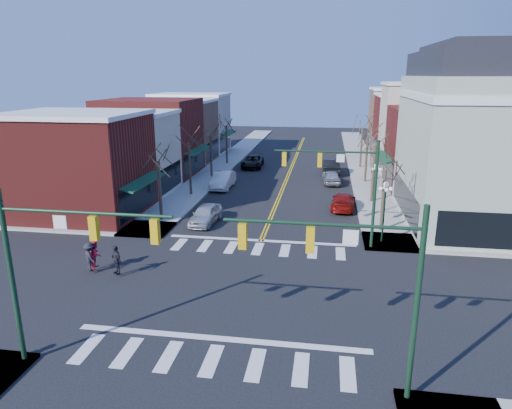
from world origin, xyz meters
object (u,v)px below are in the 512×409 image
at_px(car_left_mid, 223,180).
at_px(pedestrian_red_b, 96,254).
at_px(victorian_corner, 494,137).
at_px(car_right_mid, 331,177).
at_px(car_right_far, 331,166).
at_px(lamppost_corner, 385,202).
at_px(car_right_near, 343,201).
at_px(pedestrian_dark_b, 90,257).
at_px(car_left_near, 206,214).
at_px(lamppost_midblock, 375,180).
at_px(pedestrian_dark_a, 116,260).
at_px(car_left_far, 253,162).

distance_m(car_left_mid, pedestrian_red_b, 21.17).
height_order(victorian_corner, car_right_mid, victorian_corner).
xyz_separation_m(car_left_mid, car_right_far, (10.85, 8.83, 0.04)).
distance_m(lamppost_corner, car_right_near, 8.70).
xyz_separation_m(car_left_mid, car_right_near, (11.88, -5.80, -0.13)).
xyz_separation_m(victorian_corner, pedestrian_dark_b, (-25.49, -13.56, -5.65)).
bearing_deg(pedestrian_dark_b, car_left_near, -73.41).
bearing_deg(lamppost_midblock, victorian_corner, -3.45).
bearing_deg(car_left_near, pedestrian_dark_a, -99.61).
height_order(car_left_near, pedestrian_red_b, pedestrian_red_b).
bearing_deg(pedestrian_dark_b, car_right_mid, -79.57).
height_order(victorian_corner, pedestrian_dark_b, victorian_corner).
distance_m(car_right_mid, car_right_far, 5.28).
bearing_deg(lamppost_corner, pedestrian_dark_b, -156.26).
distance_m(lamppost_corner, pedestrian_dark_a, 17.42).
height_order(car_left_mid, car_right_far, car_right_far).
bearing_deg(car_left_far, car_left_mid, -98.72).
xyz_separation_m(victorian_corner, car_left_far, (-21.30, 18.90, -5.93)).
bearing_deg(pedestrian_dark_a, car_right_far, 107.72).
bearing_deg(car_left_far, pedestrian_red_b, -99.50).
bearing_deg(pedestrian_red_b, pedestrian_dark_a, -124.44).
relative_size(car_right_near, pedestrian_dark_a, 2.79).
bearing_deg(car_right_near, pedestrian_dark_b, 51.99).
relative_size(lamppost_corner, pedestrian_red_b, 2.49).
bearing_deg(car_right_near, lamppost_corner, 111.84).
relative_size(lamppost_corner, pedestrian_dark_b, 2.54).
bearing_deg(lamppost_corner, car_left_near, 169.47).
bearing_deg(lamppost_midblock, car_right_mid, 107.25).
xyz_separation_m(victorian_corner, lamppost_corner, (-8.30, -6.00, -3.70)).
height_order(lamppost_midblock, pedestrian_dark_a, lamppost_midblock).
height_order(car_left_mid, car_right_mid, car_left_mid).
bearing_deg(car_left_near, car_left_mid, 100.47).
relative_size(victorian_corner, car_left_near, 3.31).
bearing_deg(car_left_mid, pedestrian_red_b, -97.14).
xyz_separation_m(car_left_near, car_right_near, (10.64, 5.64, -0.04)).
height_order(car_left_far, car_right_near, car_left_far).
relative_size(lamppost_midblock, car_left_far, 0.82).
height_order(car_right_far, pedestrian_dark_a, pedestrian_dark_a).
bearing_deg(car_left_mid, car_right_far, 39.62).
bearing_deg(car_left_near, pedestrian_red_b, -108.76).
bearing_deg(car_right_far, lamppost_corner, 95.94).
distance_m(car_left_mid, car_right_mid, 11.42).
height_order(car_right_far, pedestrian_dark_b, pedestrian_dark_b).
bearing_deg(car_left_mid, car_left_near, -83.30).
distance_m(car_left_far, pedestrian_dark_b, 32.74).
xyz_separation_m(victorian_corner, pedestrian_dark_a, (-23.80, -13.71, -5.65)).
height_order(car_left_near, car_right_far, car_right_far).
relative_size(car_left_near, car_left_mid, 0.86).
height_order(lamppost_corner, car_right_far, lamppost_corner).
relative_size(lamppost_midblock, car_left_near, 1.01).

